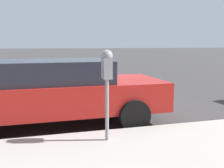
# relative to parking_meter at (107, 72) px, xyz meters

# --- Properties ---
(ground_plane) EXTENTS (220.00, 220.00, 0.00)m
(ground_plane) POSITION_rel_parking_meter_xyz_m (2.70, 0.14, -1.29)
(ground_plane) COLOR #3D3A3A
(parking_meter) EXTENTS (0.21, 0.19, 1.50)m
(parking_meter) POSITION_rel_parking_meter_xyz_m (0.00, 0.00, 0.00)
(parking_meter) COLOR gray
(parking_meter) RESTS_ON sidewalk
(car_red) EXTENTS (2.09, 4.63, 1.40)m
(car_red) POSITION_rel_parking_meter_xyz_m (1.62, 0.74, -0.54)
(car_red) COLOR #B21E19
(car_red) RESTS_ON ground_plane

